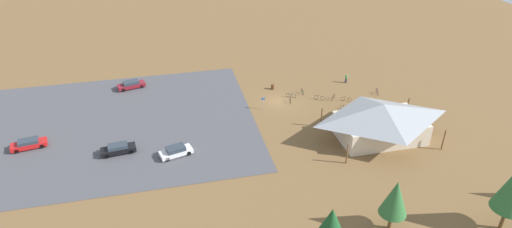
# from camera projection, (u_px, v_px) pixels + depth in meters

# --- Properties ---
(ground) EXTENTS (160.00, 160.00, 0.00)m
(ground) POSITION_uv_depth(u_px,v_px,m) (279.00, 101.00, 73.99)
(ground) COLOR brown
(ground) RESTS_ON ground
(parking_lot_asphalt) EXTENTS (42.56, 33.86, 0.05)m
(parking_lot_asphalt) POSITION_uv_depth(u_px,v_px,m) (115.00, 125.00, 67.23)
(parking_lot_asphalt) COLOR #4C4C51
(parking_lot_asphalt) RESTS_ON ground
(bike_pavilion) EXTENTS (14.74, 10.07, 5.55)m
(bike_pavilion) POSITION_uv_depth(u_px,v_px,m) (381.00, 119.00, 62.75)
(bike_pavilion) COLOR beige
(bike_pavilion) RESTS_ON ground
(trash_bin) EXTENTS (0.60, 0.60, 0.90)m
(trash_bin) POSITION_uv_depth(u_px,v_px,m) (273.00, 87.00, 77.74)
(trash_bin) COLOR brown
(trash_bin) RESTS_ON ground
(lot_sign) EXTENTS (0.56, 0.08, 2.20)m
(lot_sign) POSITION_uv_depth(u_px,v_px,m) (263.00, 101.00, 70.97)
(lot_sign) COLOR #99999E
(lot_sign) RESTS_ON ground
(pine_east) EXTENTS (3.01, 3.01, 6.48)m
(pine_east) POSITION_uv_depth(u_px,v_px,m) (395.00, 198.00, 46.27)
(pine_east) COLOR brown
(pine_east) RESTS_ON ground
(pine_far_east) EXTENTS (2.99, 2.99, 6.32)m
(pine_far_east) POSITION_uv_depth(u_px,v_px,m) (331.00, 223.00, 42.83)
(pine_far_east) COLOR brown
(pine_far_east) RESTS_ON ground
(bicycle_silver_lone_west) EXTENTS (1.55, 0.98, 0.88)m
(bicycle_silver_lone_west) POSITION_uv_depth(u_px,v_px,m) (319.00, 98.00, 74.30)
(bicycle_silver_lone_west) COLOR black
(bicycle_silver_lone_west) RESTS_ON ground
(bicycle_white_back_row) EXTENTS (1.13, 1.31, 0.75)m
(bicycle_white_back_row) POSITION_uv_depth(u_px,v_px,m) (345.00, 108.00, 71.37)
(bicycle_white_back_row) COLOR black
(bicycle_white_back_row) RESTS_ON ground
(bicycle_red_near_sign) EXTENTS (1.11, 1.37, 0.88)m
(bicycle_red_near_sign) POSITION_uv_depth(u_px,v_px,m) (333.00, 97.00, 74.44)
(bicycle_red_near_sign) COLOR black
(bicycle_red_near_sign) RESTS_ON ground
(bicycle_purple_yard_left) EXTENTS (0.58, 1.71, 0.91)m
(bicycle_purple_yard_left) POSITION_uv_depth(u_px,v_px,m) (377.00, 92.00, 76.16)
(bicycle_purple_yard_left) COLOR black
(bicycle_purple_yard_left) RESTS_ON ground
(bicycle_teal_mid_cluster) EXTENTS (1.59, 0.91, 0.88)m
(bicycle_teal_mid_cluster) POSITION_uv_depth(u_px,v_px,m) (291.00, 95.00, 75.05)
(bicycle_teal_mid_cluster) COLOR black
(bicycle_teal_mid_cluster) RESTS_ON ground
(bicycle_yellow_by_bin) EXTENTS (1.57, 0.83, 0.82)m
(bicycle_yellow_by_bin) POSITION_uv_depth(u_px,v_px,m) (346.00, 99.00, 73.90)
(bicycle_yellow_by_bin) COLOR black
(bicycle_yellow_by_bin) RESTS_ON ground
(bicycle_green_yard_right) EXTENTS (0.48, 1.65, 0.77)m
(bicycle_green_yard_right) POSITION_uv_depth(u_px,v_px,m) (302.00, 91.00, 76.36)
(bicycle_green_yard_right) COLOR black
(bicycle_green_yard_right) RESTS_ON ground
(bicycle_black_trailside) EXTENTS (0.57, 1.74, 0.89)m
(bicycle_black_trailside) POSITION_uv_depth(u_px,v_px,m) (290.00, 100.00, 73.48)
(bicycle_black_trailside) COLOR black
(bicycle_black_trailside) RESTS_ON ground
(car_maroon_inner_stall) EXTENTS (5.03, 2.85, 1.35)m
(car_maroon_inner_stall) POSITION_uv_depth(u_px,v_px,m) (131.00, 85.00, 77.85)
(car_maroon_inner_stall) COLOR maroon
(car_maroon_inner_stall) RESTS_ON parking_lot_asphalt
(car_black_mid_lot) EXTENTS (4.86, 2.24, 1.38)m
(car_black_mid_lot) POSITION_uv_depth(u_px,v_px,m) (118.00, 149.00, 60.45)
(car_black_mid_lot) COLOR black
(car_black_mid_lot) RESTS_ON parking_lot_asphalt
(car_red_aisle_side) EXTENTS (4.95, 2.53, 1.34)m
(car_red_aisle_side) POSITION_uv_depth(u_px,v_px,m) (29.00, 144.00, 61.57)
(car_red_aisle_side) COLOR red
(car_red_aisle_side) RESTS_ON parking_lot_asphalt
(car_white_by_curb) EXTENTS (4.75, 2.88, 1.42)m
(car_white_by_curb) POSITION_uv_depth(u_px,v_px,m) (176.00, 151.00, 59.96)
(car_white_by_curb) COLOR white
(car_white_by_curb) RESTS_ON parking_lot_asphalt
(visitor_crossing_yard) EXTENTS (0.36, 0.36, 1.73)m
(visitor_crossing_yard) POSITION_uv_depth(u_px,v_px,m) (346.00, 78.00, 79.78)
(visitor_crossing_yard) COLOR #2D3347
(visitor_crossing_yard) RESTS_ON ground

